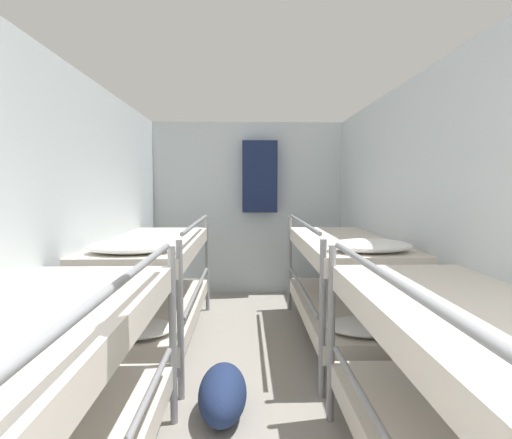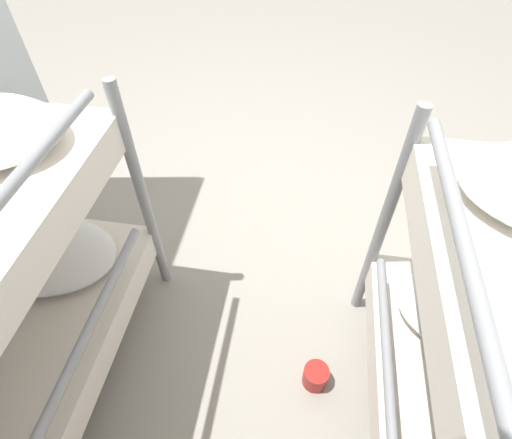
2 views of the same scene
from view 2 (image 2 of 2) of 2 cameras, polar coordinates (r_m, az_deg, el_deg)
The scene contains 2 objects.
ground_plane at distance 2.33m, azimuth 2.49°, elevation 1.79°, with size 20.00×20.00×0.00m, color gray.
tin_can at distance 1.75m, azimuth 8.49°, elevation -21.26°, with size 0.10×0.10×0.10m.
Camera 2 is at (-0.15, 1.62, 1.67)m, focal length 28.00 mm.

